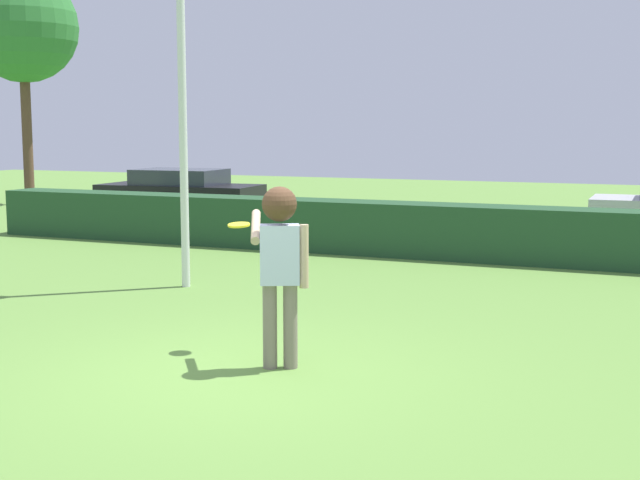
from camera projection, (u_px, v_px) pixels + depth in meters
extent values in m
plane|color=#5F8B3B|center=(235.00, 374.00, 8.32)|extent=(60.00, 60.00, 0.00)
cylinder|color=gray|center=(270.00, 326.00, 8.47)|extent=(0.14, 0.14, 0.84)
cylinder|color=gray|center=(290.00, 326.00, 8.48)|extent=(0.14, 0.14, 0.84)
cube|color=silver|center=(280.00, 254.00, 8.38)|extent=(0.44, 0.36, 0.58)
cylinder|color=tan|center=(256.00, 227.00, 8.61)|extent=(0.35, 0.59, 0.30)
cylinder|color=tan|center=(304.00, 256.00, 8.40)|extent=(0.09, 0.09, 0.62)
sphere|color=tan|center=(279.00, 207.00, 8.32)|extent=(0.22, 0.22, 0.22)
sphere|color=#4C3220|center=(279.00, 204.00, 8.32)|extent=(0.34, 0.34, 0.34)
cylinder|color=yellow|center=(239.00, 225.00, 9.11)|extent=(0.24, 0.24, 0.05)
cylinder|color=silver|center=(183.00, 107.00, 12.50)|extent=(0.12, 0.12, 5.26)
cube|color=#224728|center=(448.00, 231.00, 15.57)|extent=(19.53, 0.90, 0.97)
cube|color=black|center=(180.00, 195.00, 22.65)|extent=(4.30, 1.97, 0.55)
cube|color=#2D333D|center=(180.00, 177.00, 22.58)|extent=(2.30, 1.70, 0.40)
cylinder|color=black|center=(245.00, 204.00, 23.00)|extent=(0.61, 0.14, 0.60)
cylinder|color=black|center=(217.00, 210.00, 21.40)|extent=(0.61, 0.14, 0.60)
cylinder|color=black|center=(148.00, 201.00, 23.96)|extent=(0.61, 0.14, 0.60)
cylinder|color=black|center=(114.00, 207.00, 22.37)|extent=(0.61, 0.14, 0.60)
cylinder|color=black|center=(624.00, 219.00, 19.38)|extent=(0.60, 0.11, 0.60)
cylinder|color=black|center=(619.00, 227.00, 17.82)|extent=(0.60, 0.11, 0.60)
cylinder|color=brown|center=(27.00, 133.00, 26.11)|extent=(0.30, 0.30, 4.30)
sphere|color=#307533|center=(22.00, 27.00, 25.70)|extent=(3.28, 3.28, 3.28)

